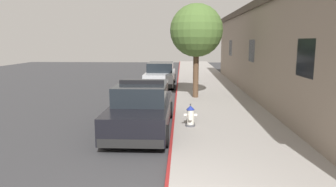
% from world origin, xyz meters
% --- Properties ---
extents(ground_plane, '(34.90, 60.00, 0.20)m').
position_xyz_m(ground_plane, '(-4.13, 10.00, -0.10)').
color(ground_plane, '#353538').
extents(sidewalk_pavement, '(3.74, 60.00, 0.16)m').
position_xyz_m(sidewalk_pavement, '(1.87, 10.00, 0.08)').
color(sidewalk_pavement, gray).
rests_on(sidewalk_pavement, ground).
extents(curb_painted_edge, '(0.08, 60.00, 0.16)m').
position_xyz_m(curb_painted_edge, '(-0.04, 10.00, 0.08)').
color(curb_painted_edge, maroon).
rests_on(curb_painted_edge, ground).
extents(storefront_building, '(7.95, 24.71, 4.88)m').
position_xyz_m(storefront_building, '(7.59, 11.67, 2.45)').
color(storefront_building, gray).
rests_on(storefront_building, ground).
extents(police_cruiser, '(1.94, 4.84, 1.68)m').
position_xyz_m(police_cruiser, '(-1.09, 5.93, 0.74)').
color(police_cruiser, black).
rests_on(police_cruiser, ground).
extents(parked_car_silver_ahead, '(1.94, 4.84, 1.56)m').
position_xyz_m(parked_car_silver_ahead, '(-1.18, 16.46, 0.74)').
color(parked_car_silver_ahead, '#B2B5BA').
rests_on(parked_car_silver_ahead, ground).
extents(fire_hydrant, '(0.44, 0.40, 0.76)m').
position_xyz_m(fire_hydrant, '(0.54, 5.85, 0.51)').
color(fire_hydrant, '#4C4C51').
rests_on(fire_hydrant, sidewalk_pavement).
extents(street_tree, '(2.59, 2.59, 4.62)m').
position_xyz_m(street_tree, '(0.95, 11.31, 3.46)').
color(street_tree, brown).
rests_on(street_tree, sidewalk_pavement).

